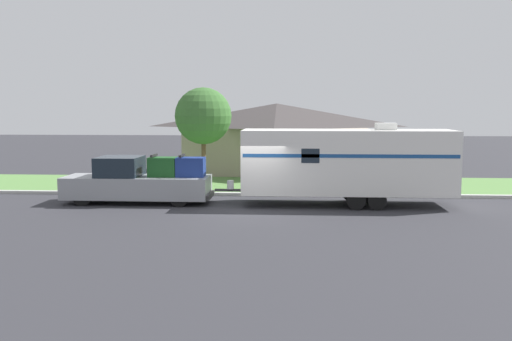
% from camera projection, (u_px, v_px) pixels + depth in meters
% --- Properties ---
extents(ground_plane, '(120.00, 120.00, 0.00)m').
position_uv_depth(ground_plane, '(253.00, 211.00, 22.09)').
color(ground_plane, '#2D2D33').
extents(curb_strip, '(80.00, 0.30, 0.14)m').
position_uv_depth(curb_strip, '(259.00, 194.00, 25.80)').
color(curb_strip, '#ADADA8').
rests_on(curb_strip, ground_plane).
extents(lawn_strip, '(80.00, 7.00, 0.03)m').
position_uv_depth(lawn_strip, '(263.00, 185.00, 29.43)').
color(lawn_strip, '#568442').
rests_on(lawn_strip, ground_plane).
extents(house_across_street, '(11.57, 7.86, 4.24)m').
position_uv_depth(house_across_street, '(277.00, 136.00, 35.86)').
color(house_across_street, gray).
rests_on(house_across_street, ground_plane).
extents(pickup_truck, '(6.16, 1.98, 2.05)m').
position_uv_depth(pickup_truck, '(138.00, 182.00, 23.84)').
color(pickup_truck, black).
rests_on(pickup_truck, ground_plane).
extents(travel_trailer, '(9.68, 2.50, 3.36)m').
position_uv_depth(travel_trailer, '(347.00, 162.00, 23.20)').
color(travel_trailer, black).
rests_on(travel_trailer, ground_plane).
extents(mailbox, '(0.48, 0.20, 1.39)m').
position_uv_depth(mailbox, '(348.00, 171.00, 26.23)').
color(mailbox, brown).
rests_on(mailbox, ground_plane).
extents(tree_in_yard, '(2.96, 2.96, 5.03)m').
position_uv_depth(tree_in_yard, '(203.00, 116.00, 29.64)').
color(tree_in_yard, brown).
rests_on(tree_in_yard, ground_plane).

